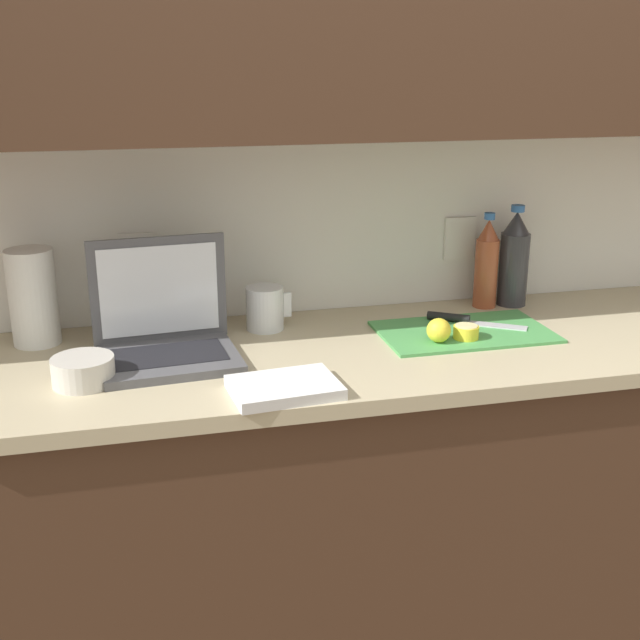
% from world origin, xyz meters
% --- Properties ---
extents(wall_back, '(5.20, 0.38, 2.60)m').
position_xyz_m(wall_back, '(-0.00, 0.24, 1.56)').
color(wall_back, white).
rests_on(wall_back, ground_plane).
extents(counter_unit, '(2.24, 0.63, 0.94)m').
position_xyz_m(counter_unit, '(0.02, 0.00, 0.48)').
color(counter_unit, '#472D1E').
rests_on(counter_unit, ground_plane).
extents(laptop, '(0.33, 0.28, 0.27)m').
position_xyz_m(laptop, '(-0.70, 0.05, 1.00)').
color(laptop, '#515156').
rests_on(laptop, counter_unit).
extents(cutting_board, '(0.43, 0.26, 0.01)m').
position_xyz_m(cutting_board, '(0.04, 0.03, 0.94)').
color(cutting_board, '#4C9E51').
rests_on(cutting_board, counter_unit).
extents(knife, '(0.23, 0.16, 0.02)m').
position_xyz_m(knife, '(0.05, 0.09, 0.96)').
color(knife, silver).
rests_on(knife, cutting_board).
extents(lemon_half_cut, '(0.06, 0.06, 0.03)m').
position_xyz_m(lemon_half_cut, '(0.02, -0.02, 0.96)').
color(lemon_half_cut, yellow).
rests_on(lemon_half_cut, cutting_board).
extents(lemon_whole_beside, '(0.06, 0.06, 0.06)m').
position_xyz_m(lemon_whole_beside, '(-0.06, -0.03, 0.98)').
color(lemon_whole_beside, yellow).
rests_on(lemon_whole_beside, cutting_board).
extents(bottle_green_soda, '(0.08, 0.08, 0.28)m').
position_xyz_m(bottle_green_soda, '(0.27, 0.23, 1.07)').
color(bottle_green_soda, '#333338').
rests_on(bottle_green_soda, counter_unit).
extents(bottle_oil_tall, '(0.06, 0.06, 0.26)m').
position_xyz_m(bottle_oil_tall, '(0.19, 0.23, 1.06)').
color(bottle_oil_tall, '#A34C2D').
rests_on(bottle_oil_tall, counter_unit).
extents(measuring_cup, '(0.12, 0.10, 0.11)m').
position_xyz_m(measuring_cup, '(-0.44, 0.19, 0.99)').
color(measuring_cup, silver).
rests_on(measuring_cup, counter_unit).
extents(bowl_white, '(0.13, 0.13, 0.06)m').
position_xyz_m(bowl_white, '(-0.88, -0.08, 0.97)').
color(bowl_white, beige).
rests_on(bowl_white, counter_unit).
extents(paper_towel_roll, '(0.11, 0.11, 0.23)m').
position_xyz_m(paper_towel_roll, '(-1.00, 0.21, 1.06)').
color(paper_towel_roll, white).
rests_on(paper_towel_roll, counter_unit).
extents(dish_towel, '(0.23, 0.18, 0.02)m').
position_xyz_m(dish_towel, '(-0.48, -0.23, 0.95)').
color(dish_towel, white).
rests_on(dish_towel, counter_unit).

